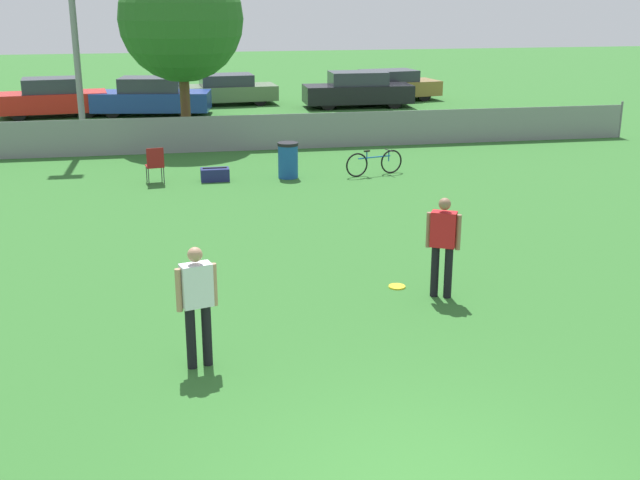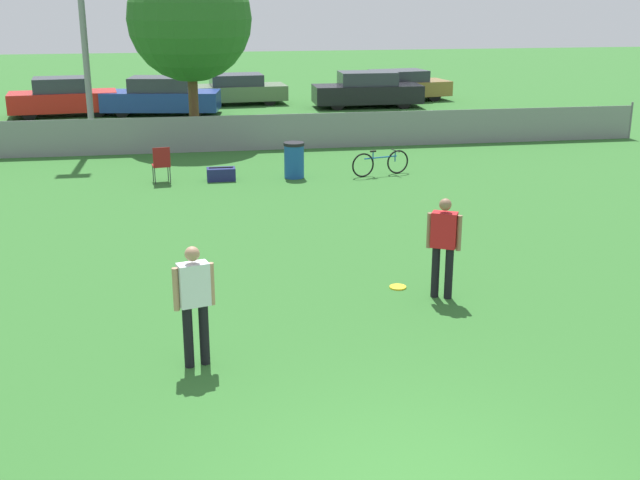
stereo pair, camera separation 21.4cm
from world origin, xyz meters
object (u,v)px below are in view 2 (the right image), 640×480
Objects in this scene: parked_car_blue at (161,97)px; parked_car_tan at (398,86)px; frisbee_disc at (398,287)px; trash_bin at (294,160)px; folding_chair_sideline at (161,163)px; bicycle_sideline at (381,163)px; player_thrower_red at (444,241)px; player_receiver_white at (194,298)px; gear_bag_sideline at (221,174)px; parked_car_dark at (367,90)px; parked_car_red at (63,97)px; tree_near_pole at (190,19)px; parked_car_olive at (237,90)px.

parked_car_blue reaches higher than parked_car_tan.
trash_bin is (-0.57, 8.48, 0.46)m from frisbee_disc.
parked_car_tan is at bearing -133.60° from folding_chair_sideline.
bicycle_sideline is at bearing 78.19° from frisbee_disc.
parked_car_tan is at bearing 58.69° from bicycle_sideline.
player_thrower_red is 0.35× the size of parked_car_blue.
bicycle_sideline is (5.12, 10.71, -0.61)m from player_receiver_white.
player_thrower_red is 4.35m from player_receiver_white.
folding_chair_sideline is at bearing -179.50° from trash_bin.
frisbee_disc is at bearing -86.12° from trash_bin.
folding_chair_sideline is at bearing 77.91° from player_receiver_white.
parked_car_tan is at bearing 104.57° from player_thrower_red.
parked_car_tan reaches higher than gear_bag_sideline.
player_receiver_white is at bearing -94.60° from gear_bag_sideline.
folding_chair_sideline is 0.21× the size of parked_car_dark.
parked_car_red is 12.39m from parked_car_dark.
tree_near_pole is at bearing 101.91° from frisbee_disc.
player_thrower_red is 0.38× the size of parked_car_olive.
player_receiver_white is at bearing -98.85° from parked_car_olive.
bicycle_sideline is (5.77, -0.10, -0.19)m from folding_chair_sideline.
bicycle_sideline is (1.17, 8.90, -0.61)m from player_thrower_red.
parked_car_olive is 7.25m from parked_car_tan.
parked_car_red is at bearing -177.27° from parked_car_dark.
frisbee_disc is 0.06× the size of parked_car_blue.
trash_bin is (2.48, -6.00, -3.41)m from tree_near_pole.
player_thrower_red reaches higher than parked_car_tan.
parked_car_olive is 0.91× the size of parked_car_tan.
parked_car_dark reaches higher than parked_car_blue.
trash_bin is at bearing -110.11° from parked_car_dark.
player_thrower_red reaches higher than parked_car_olive.
parked_car_olive is at bearing 11.64° from parked_car_red.
frisbee_disc is (-0.58, 0.54, -0.94)m from player_thrower_red.
parked_car_red reaches higher than frisbee_disc.
parked_car_dark is (8.57, 0.68, 0.01)m from parked_car_blue.
folding_chair_sideline is at bearing -79.73° from parked_car_blue.
bicycle_sideline is at bearing -115.98° from parked_car_tan.
parked_car_red is at bearing 139.87° from player_thrower_red.
parked_car_red is (-9.80, 12.50, 0.38)m from bicycle_sideline.
frisbee_disc is 0.30× the size of trash_bin.
folding_chair_sideline is 0.57× the size of bicycle_sideline.
player_thrower_red is at bearing -71.11° from gear_bag_sideline.
player_receiver_white is 0.38× the size of parked_car_olive.
parked_car_dark reaches higher than bicycle_sideline.
folding_chair_sideline is 13.04m from parked_car_red.
bicycle_sideline is 15.03m from parked_car_olive.
trash_bin is at bearing 0.28° from gear_bag_sideline.
trash_bin is 1.96m from gear_bag_sideline.
parked_car_red is at bearing -175.04° from parked_car_blue.
parked_car_blue is (-4.24, 20.57, 0.69)m from frisbee_disc.
trash_bin is (-2.32, 0.13, 0.14)m from bicycle_sideline.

